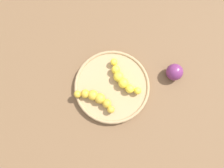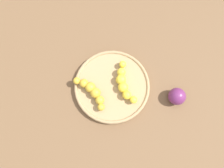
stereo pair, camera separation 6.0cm
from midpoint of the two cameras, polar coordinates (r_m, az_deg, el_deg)
The scene contains 5 objects.
ground_plane at distance 0.64m, azimuth -2.65°, elevation -1.39°, with size 2.40×2.40×0.00m, color brown.
fruit_bowl at distance 0.62m, azimuth -2.70°, elevation -1.12°, with size 0.23×0.23×0.02m.
banana_yellow at distance 0.61m, azimuth 0.13°, elevation 0.92°, with size 0.11×0.10×0.03m.
banana_spotted at distance 0.60m, azimuth -7.45°, elevation -4.53°, with size 0.13×0.05×0.03m.
plum_purple at distance 0.64m, azimuth 14.75°, elevation 2.78°, with size 0.05×0.05×0.05m, color #662659.
Camera 1 is at (0.04, -0.15, 0.62)m, focal length 32.40 mm.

